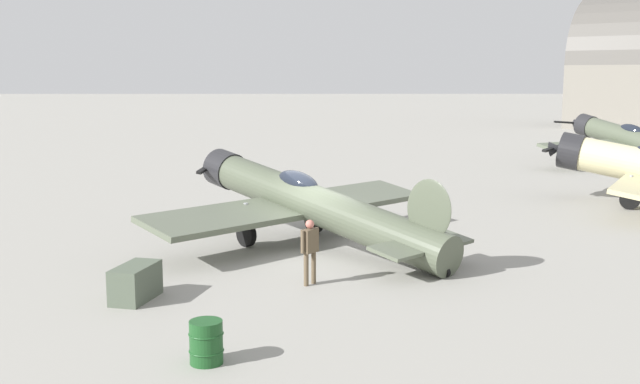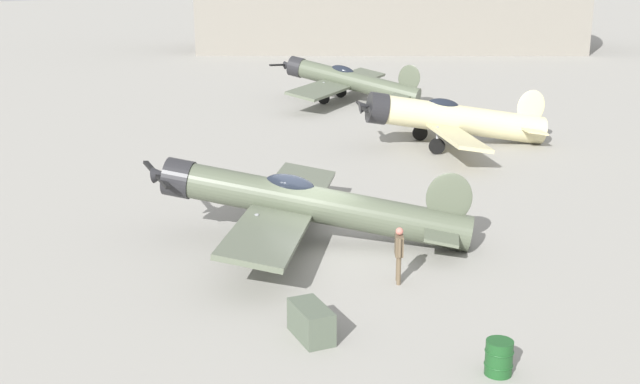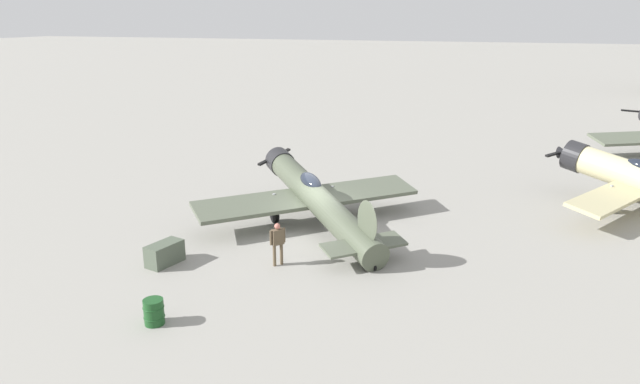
% 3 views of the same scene
% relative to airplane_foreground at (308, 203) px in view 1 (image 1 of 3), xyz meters
% --- Properties ---
extents(ground_plane, '(400.00, 400.00, 0.00)m').
position_rel_airplane_foreground_xyz_m(ground_plane, '(0.39, 0.37, -1.38)').
color(ground_plane, gray).
extents(airplane_foreground, '(10.02, 9.84, 2.82)m').
position_rel_airplane_foreground_xyz_m(airplane_foreground, '(0.00, 0.00, 0.00)').
color(airplane_foreground, '#4C5442').
rests_on(airplane_foreground, ground_plane).
extents(airplane_far_line, '(9.54, 12.57, 2.99)m').
position_rel_airplane_foreground_xyz_m(airplane_far_line, '(-21.43, 19.59, 0.08)').
color(airplane_far_line, '#4C5442').
rests_on(airplane_far_line, ground_plane).
extents(ground_crew_mechanic, '(0.54, 0.48, 1.72)m').
position_rel_airplane_foreground_xyz_m(ground_crew_mechanic, '(4.58, 0.07, -0.34)').
color(ground_crew_mechanic, brown).
rests_on(ground_crew_mechanic, ground_plane).
extents(equipment_crate, '(1.62, 1.08, 0.86)m').
position_rel_airplane_foreground_xyz_m(equipment_crate, '(5.89, -4.16, -0.95)').
color(equipment_crate, '#4C5647').
rests_on(equipment_crate, ground_plane).
extents(fuel_drum, '(0.67, 0.67, 0.83)m').
position_rel_airplane_foreground_xyz_m(fuel_drum, '(10.02, -1.87, -0.97)').
color(fuel_drum, '#19471E').
rests_on(fuel_drum, ground_plane).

